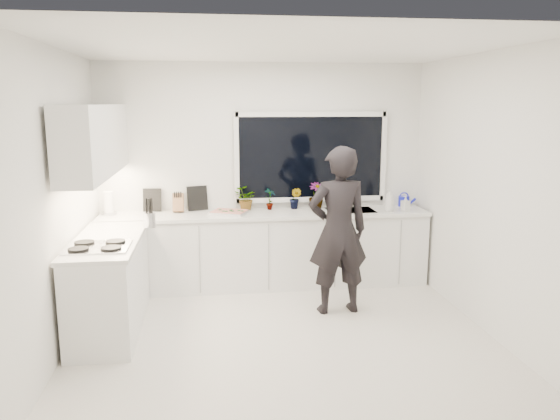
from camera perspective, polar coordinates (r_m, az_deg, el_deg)
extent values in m
cube|color=beige|center=(5.48, 0.18, -12.81)|extent=(4.00, 3.50, 0.02)
cube|color=white|center=(6.82, -1.79, 3.82)|extent=(4.00, 0.02, 2.70)
cube|color=white|center=(5.22, -22.26, 0.76)|extent=(0.02, 3.50, 2.70)
cube|color=white|center=(5.71, 20.62, 1.70)|extent=(0.02, 3.50, 2.70)
cube|color=white|center=(5.04, 0.20, 16.77)|extent=(4.00, 3.50, 0.02)
cube|color=black|center=(6.84, 3.26, 5.52)|extent=(1.80, 0.02, 1.00)
cube|color=white|center=(6.69, -1.48, -4.27)|extent=(3.92, 0.58, 0.88)
cube|color=white|center=(5.69, -17.36, -7.56)|extent=(0.58, 1.60, 0.88)
cube|color=silver|center=(6.58, -1.49, -0.42)|extent=(3.94, 0.62, 0.04)
cube|color=silver|center=(5.57, -17.64, -3.06)|extent=(0.62, 1.60, 0.04)
cube|color=white|center=(5.79, -18.77, 6.93)|extent=(0.34, 2.10, 0.70)
cube|color=silver|center=(6.78, 7.37, -0.42)|extent=(0.58, 0.42, 0.14)
cylinder|color=silver|center=(6.94, 6.98, 1.20)|extent=(0.03, 0.03, 0.22)
cube|color=black|center=(5.23, -18.53, -3.62)|extent=(0.56, 0.48, 0.03)
imported|color=black|center=(5.78, 6.08, -2.17)|extent=(0.69, 0.49, 1.79)
cube|color=#BCBBC0|center=(6.52, -5.33, -0.25)|extent=(0.51, 0.45, 0.03)
cube|color=red|center=(6.52, -5.34, -0.11)|extent=(0.46, 0.41, 0.01)
cylinder|color=#1419BF|center=(7.13, 12.81, 0.90)|extent=(0.15, 0.15, 0.13)
cylinder|color=white|center=(6.73, -17.47, 0.63)|extent=(0.15, 0.15, 0.26)
cube|color=olive|center=(6.67, -10.58, 0.70)|extent=(0.13, 0.10, 0.22)
cylinder|color=silver|center=(5.93, -13.48, -1.01)|extent=(0.15, 0.15, 0.16)
cube|color=black|center=(6.79, -13.21, 1.03)|extent=(0.22, 0.04, 0.28)
cube|color=black|center=(6.76, -8.63, 1.24)|extent=(0.25, 0.09, 0.30)
imported|color=#26662D|center=(6.69, -3.70, 1.18)|extent=(0.28, 0.24, 0.29)
imported|color=#26662D|center=(6.72, -1.05, 1.18)|extent=(0.17, 0.17, 0.27)
imported|color=#26662D|center=(6.76, 1.61, 1.23)|extent=(0.19, 0.18, 0.27)
imported|color=#26662D|center=(6.80, 3.79, 1.52)|extent=(0.20, 0.20, 0.33)
imported|color=#D8BF66|center=(6.73, 11.36, 1.02)|extent=(0.15, 0.15, 0.28)
imported|color=#D8BF66|center=(6.80, 12.98, 0.67)|extent=(0.11, 0.11, 0.19)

